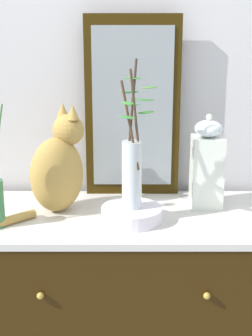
# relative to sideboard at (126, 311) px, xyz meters

# --- Properties ---
(wall_back) EXTENTS (4.40, 0.08, 2.60)m
(wall_back) POSITION_rel_sideboard_xyz_m (0.00, 0.34, 0.88)
(wall_back) COLOR silver
(wall_back) RESTS_ON ground_plane
(sideboard) EXTENTS (1.25, 0.54, 0.83)m
(sideboard) POSITION_rel_sideboard_xyz_m (0.00, 0.00, 0.00)
(sideboard) COLOR black
(sideboard) RESTS_ON ground_plane
(mirror_leaning) EXTENTS (0.38, 0.03, 0.72)m
(mirror_leaning) POSITION_rel_sideboard_xyz_m (0.03, 0.24, 0.78)
(mirror_leaning) COLOR #2F2005
(mirror_leaning) RESTS_ON sideboard
(cat_sitting) EXTENTS (0.37, 0.35, 0.40)m
(cat_sitting) POSITION_rel_sideboard_xyz_m (-0.25, 0.04, 0.58)
(cat_sitting) COLOR #AD8640
(cat_sitting) RESTS_ON sideboard
(bowl_porcelain) EXTENTS (0.22, 0.22, 0.05)m
(bowl_porcelain) POSITION_rel_sideboard_xyz_m (0.03, -0.06, 0.44)
(bowl_porcelain) COLOR white
(bowl_porcelain) RESTS_ON sideboard
(vase_glass_clear) EXTENTS (0.15, 0.19, 0.52)m
(vase_glass_clear) POSITION_rel_sideboard_xyz_m (0.03, -0.06, 0.62)
(vase_glass_clear) COLOR silver
(vase_glass_clear) RESTS_ON bowl_porcelain
(jar_lidded_porcelain) EXTENTS (0.12, 0.12, 0.36)m
(jar_lidded_porcelain) POSITION_rel_sideboard_xyz_m (0.32, 0.09, 0.58)
(jar_lidded_porcelain) COLOR white
(jar_lidded_porcelain) RESTS_ON sideboard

